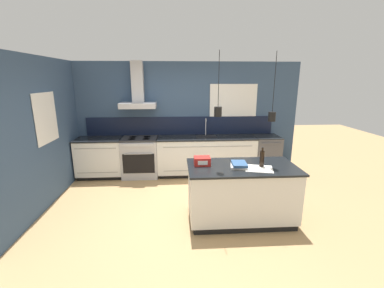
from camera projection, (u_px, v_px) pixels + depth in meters
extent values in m
plane|color=tan|center=(184.00, 209.00, 4.48)|extent=(16.00, 16.00, 0.00)
cube|color=#354C6B|center=(181.00, 118.00, 6.12)|extent=(5.60, 0.06, 2.60)
cube|color=black|center=(181.00, 126.00, 6.13)|extent=(4.42, 0.02, 0.43)
cube|color=white|center=(233.00, 105.00, 6.08)|extent=(1.12, 0.01, 0.96)
cube|color=black|center=(233.00, 105.00, 6.09)|extent=(1.04, 0.01, 0.88)
cube|color=#B5B5BA|center=(138.00, 105.00, 5.73)|extent=(0.80, 0.46, 0.12)
cube|color=#B5B5BA|center=(138.00, 82.00, 5.69)|extent=(0.26, 0.20, 0.90)
cylinder|color=black|center=(219.00, 79.00, 3.56)|extent=(0.01, 0.01, 0.77)
cylinder|color=black|center=(218.00, 112.00, 3.67)|extent=(0.11, 0.11, 0.14)
sphere|color=#F9D18C|center=(218.00, 112.00, 3.67)|extent=(0.06, 0.06, 0.06)
cylinder|color=black|center=(275.00, 82.00, 3.70)|extent=(0.01, 0.01, 0.86)
cylinder|color=black|center=(272.00, 117.00, 3.82)|extent=(0.11, 0.11, 0.14)
sphere|color=#F9D18C|center=(272.00, 117.00, 3.82)|extent=(0.06, 0.06, 0.06)
cube|color=#354C6B|center=(50.00, 130.00, 4.69)|extent=(0.06, 3.80, 2.60)
cube|color=white|center=(46.00, 118.00, 4.48)|extent=(0.01, 0.76, 0.88)
cube|color=black|center=(46.00, 118.00, 4.48)|extent=(0.01, 0.68, 0.80)
cube|color=black|center=(102.00, 174.00, 6.02)|extent=(0.97, 0.56, 0.09)
cube|color=silver|center=(100.00, 156.00, 5.88)|extent=(1.00, 0.62, 0.79)
cube|color=gray|center=(95.00, 149.00, 5.51)|extent=(0.88, 0.01, 0.01)
cube|color=gray|center=(98.00, 173.00, 5.65)|extent=(0.88, 0.01, 0.01)
cube|color=black|center=(99.00, 139.00, 5.78)|extent=(1.02, 0.64, 0.03)
cube|color=black|center=(206.00, 172.00, 6.17)|extent=(2.19, 0.56, 0.09)
cube|color=silver|center=(206.00, 155.00, 6.03)|extent=(2.26, 0.62, 0.79)
cube|color=gray|center=(208.00, 147.00, 5.66)|extent=(1.99, 0.01, 0.01)
cube|color=gray|center=(208.00, 170.00, 5.80)|extent=(1.99, 0.01, 0.01)
cube|color=black|center=(206.00, 138.00, 5.93)|extent=(2.28, 0.64, 0.03)
cube|color=#262628|center=(206.00, 137.00, 5.98)|extent=(0.48, 0.34, 0.01)
cylinder|color=#B5B5BA|center=(206.00, 127.00, 6.05)|extent=(0.02, 0.02, 0.39)
sphere|color=#B5B5BA|center=(206.00, 119.00, 6.01)|extent=(0.03, 0.03, 0.03)
cylinder|color=#B5B5BA|center=(206.00, 120.00, 5.95)|extent=(0.02, 0.12, 0.02)
cube|color=#B5B5BA|center=(140.00, 158.00, 5.95)|extent=(0.81, 0.62, 0.87)
cube|color=black|center=(139.00, 164.00, 5.65)|extent=(0.69, 0.02, 0.44)
cylinder|color=#B5B5BA|center=(138.00, 154.00, 5.57)|extent=(0.60, 0.02, 0.02)
cube|color=#B5B5BA|center=(138.00, 145.00, 5.54)|extent=(0.69, 0.02, 0.07)
cube|color=#2D2D30|center=(139.00, 139.00, 5.84)|extent=(0.81, 0.60, 0.04)
cylinder|color=black|center=(133.00, 137.00, 5.93)|extent=(0.17, 0.17, 0.00)
cylinder|color=black|center=(147.00, 137.00, 5.95)|extent=(0.17, 0.17, 0.00)
cylinder|color=black|center=(132.00, 139.00, 5.72)|extent=(0.17, 0.17, 0.00)
cylinder|color=black|center=(146.00, 139.00, 5.74)|extent=(0.17, 0.17, 0.00)
cube|color=#4C4C51|center=(265.00, 155.00, 6.13)|extent=(0.58, 0.62, 0.89)
cube|color=black|center=(267.00, 136.00, 6.02)|extent=(0.58, 0.62, 0.02)
cylinder|color=#4C4C51|center=(272.00, 143.00, 5.72)|extent=(0.44, 0.02, 0.02)
cube|color=black|center=(240.00, 216.00, 4.18)|extent=(1.57, 0.81, 0.09)
cube|color=silver|center=(241.00, 191.00, 4.07)|extent=(1.63, 0.85, 0.79)
cube|color=black|center=(242.00, 167.00, 3.97)|extent=(1.68, 0.90, 0.03)
cylinder|color=black|center=(262.00, 159.00, 3.90)|extent=(0.07, 0.07, 0.25)
cylinder|color=black|center=(263.00, 149.00, 3.87)|extent=(0.03, 0.03, 0.06)
cylinder|color=#262628|center=(263.00, 147.00, 3.86)|extent=(0.03, 0.03, 0.01)
cube|color=silver|center=(239.00, 166.00, 3.89)|extent=(0.29, 0.29, 0.03)
cube|color=#335684|center=(239.00, 164.00, 3.90)|extent=(0.24, 0.31, 0.04)
cube|color=red|center=(202.00, 161.00, 4.01)|extent=(0.25, 0.20, 0.13)
cube|color=white|center=(203.00, 163.00, 3.91)|extent=(0.15, 0.01, 0.06)
cube|color=silver|center=(259.00, 169.00, 3.84)|extent=(0.47, 0.42, 0.01)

